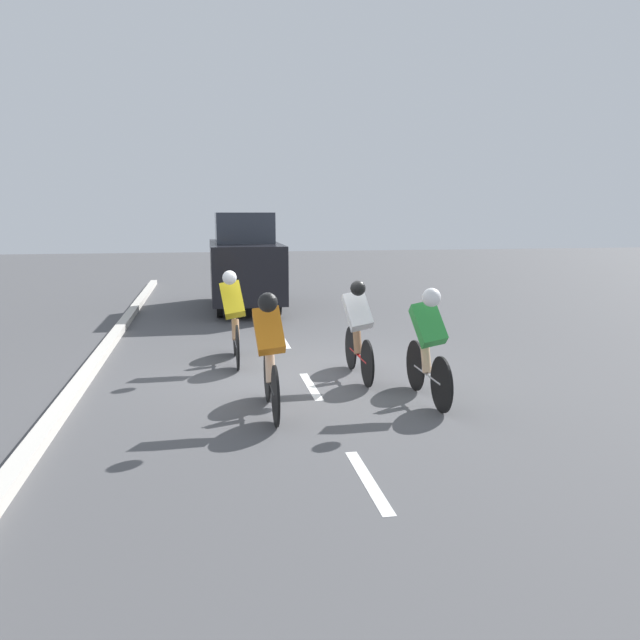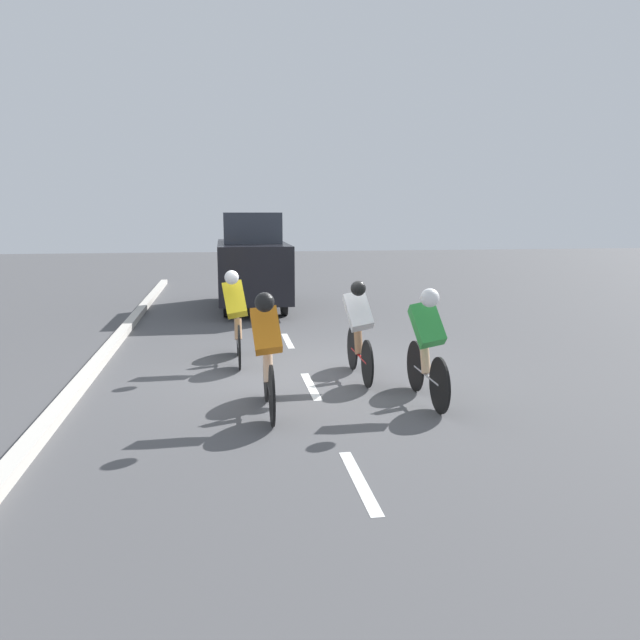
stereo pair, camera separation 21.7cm
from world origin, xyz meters
The scene contains 10 objects.
ground_plane centered at (0.00, 0.00, 0.00)m, with size 60.00×60.00×0.00m, color #4C4C4F.
lane_stripe_near centered at (0.00, 3.82, 0.00)m, with size 0.12×1.40×0.01m, color white.
lane_stripe_mid centered at (0.00, 0.62, 0.00)m, with size 0.12×1.40×0.01m, color white.
lane_stripe_far centered at (0.00, -2.58, 0.00)m, with size 0.12×1.40×0.01m, color white.
curb centered at (3.20, 0.62, 0.07)m, with size 0.20×26.99×0.14m, color beige.
cyclist_yellow centered at (1.00, -0.95, 0.80)m, with size 0.41×1.73×1.54m.
cyclist_white centered at (-0.74, 0.34, 0.78)m, with size 0.42×1.70×1.49m.
cyclist_orange centered at (0.69, 1.76, 0.80)m, with size 0.38×1.70×1.53m.
cyclist_green centered at (-1.35, 1.63, 0.80)m, with size 0.42×1.68×1.52m.
support_car centered at (0.46, -6.92, 1.19)m, with size 1.70×4.25×2.42m.
Camera 1 is at (1.40, 9.03, 2.43)m, focal length 35.00 mm.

